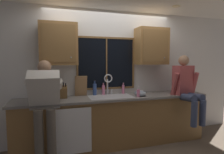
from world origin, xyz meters
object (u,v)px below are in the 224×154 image
object	(u,v)px
person_standing	(45,102)
cutting_board	(81,86)
person_sitting_on_counter	(186,85)
knife_block	(63,92)
soap_dispenser	(138,93)
bottle_amber_small	(95,89)
bottle_green_glass	(103,90)
mixing_bowl	(140,93)
bottle_tall_clear	(123,89)

from	to	relation	value
person_standing	cutting_board	distance (m)	0.83
person_sitting_on_counter	knife_block	world-z (taller)	person_sitting_on_counter
person_sitting_on_counter	person_standing	bearing A→B (deg)	-178.72
cutting_board	soap_dispenser	bearing A→B (deg)	-21.16
cutting_board	bottle_amber_small	world-z (taller)	cutting_board
soap_dispenser	knife_block	bearing A→B (deg)	169.18
person_sitting_on_counter	bottle_green_glass	distance (m)	1.59
mixing_bowl	bottle_tall_clear	world-z (taller)	bottle_tall_clear
person_standing	cutting_board	bearing A→B (deg)	41.41
knife_block	cutting_board	size ratio (longest dim) A/B	0.84
bottle_tall_clear	bottle_amber_small	xyz separation A→B (m)	(-0.58, 0.01, 0.02)
mixing_bowl	bottle_amber_small	xyz separation A→B (m)	(-0.79, 0.34, 0.07)
soap_dispenser	bottle_green_glass	xyz separation A→B (m)	(-0.55, 0.40, 0.02)
mixing_bowl	person_sitting_on_counter	bearing A→B (deg)	-10.10
cutting_board	person_standing	bearing A→B (deg)	-138.59
knife_block	bottle_amber_small	size ratio (longest dim) A/B	1.14
cutting_board	bottle_green_glass	size ratio (longest dim) A/B	1.62
person_standing	bottle_green_glass	xyz separation A→B (m)	(1.05, 0.56, 0.05)
person_standing	bottle_green_glass	bearing A→B (deg)	28.20
person_standing	mixing_bowl	world-z (taller)	person_standing
bottle_amber_small	knife_block	bearing A→B (deg)	-165.94
knife_block	bottle_tall_clear	size ratio (longest dim) A/B	1.40
mixing_bowl	soap_dispenser	xyz separation A→B (m)	(-0.07, -0.06, 0.02)
cutting_board	soap_dispenser	size ratio (longest dim) A/B	2.01
mixing_bowl	bottle_tall_clear	bearing A→B (deg)	123.37
soap_dispenser	bottle_tall_clear	world-z (taller)	bottle_tall_clear
soap_dispenser	bottle_amber_small	world-z (taller)	bottle_amber_small
person_sitting_on_counter	cutting_board	bearing A→B (deg)	166.12
mixing_bowl	cutting_board	bearing A→B (deg)	163.03
bottle_tall_clear	bottle_green_glass	bearing A→B (deg)	177.62
knife_block	mixing_bowl	distance (m)	1.39
knife_block	bottle_green_glass	bearing A→B (deg)	11.55
soap_dispenser	cutting_board	bearing A→B (deg)	158.84
person_standing	cutting_board	world-z (taller)	person_standing
cutting_board	bottle_tall_clear	world-z (taller)	cutting_board
knife_block	mixing_bowl	bearing A→B (deg)	-7.86
knife_block	bottle_green_glass	distance (m)	0.77
cutting_board	bottle_green_glass	distance (m)	0.45
person_standing	bottle_amber_small	xyz separation A→B (m)	(0.87, 0.55, 0.07)
knife_block	bottle_amber_small	distance (m)	0.60
bottle_green_glass	person_standing	bearing A→B (deg)	-151.80
person_sitting_on_counter	mixing_bowl	xyz separation A→B (m)	(-0.89, 0.16, -0.13)
mixing_bowl	soap_dispenser	distance (m)	0.09
bottle_green_glass	bottle_tall_clear	world-z (taller)	bottle_green_glass
knife_block	bottle_tall_clear	world-z (taller)	knife_block
person_sitting_on_counter	soap_dispenser	xyz separation A→B (m)	(-0.96, 0.10, -0.11)
person_sitting_on_counter	bottle_green_glass	bearing A→B (deg)	161.57
knife_block	soap_dispenser	world-z (taller)	knife_block
person_standing	mixing_bowl	xyz separation A→B (m)	(1.67, 0.22, -0.00)
knife_block	person_sitting_on_counter	bearing A→B (deg)	-8.74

